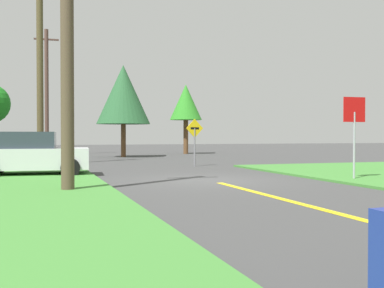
# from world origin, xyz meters

# --- Properties ---
(ground_plane) EXTENTS (120.00, 120.00, 0.00)m
(ground_plane) POSITION_xyz_m (0.00, 0.00, 0.00)
(ground_plane) COLOR #404040
(lane_stripe_center) EXTENTS (0.20, 14.00, 0.01)m
(lane_stripe_center) POSITION_xyz_m (0.00, -8.00, 0.01)
(lane_stripe_center) COLOR yellow
(lane_stripe_center) RESTS_ON ground
(stop_sign) EXTENTS (0.81, 0.07, 2.74)m
(stop_sign) POSITION_xyz_m (4.45, -1.71, 1.95)
(stop_sign) COLOR #9EA0A8
(stop_sign) RESTS_ON ground
(parked_car_near_building) EXTENTS (4.14, 2.23, 1.62)m
(parked_car_near_building) POSITION_xyz_m (-5.65, 3.50, 0.80)
(parked_car_near_building) COLOR silver
(parked_car_near_building) RESTS_ON ground
(utility_pole_near) EXTENTS (1.80, 0.34, 8.04)m
(utility_pole_near) POSITION_xyz_m (-4.67, -2.02, 4.11)
(utility_pole_near) COLOR brown
(utility_pole_near) RESTS_ON ground
(utility_pole_mid) EXTENTS (1.78, 0.50, 9.17)m
(utility_pole_mid) POSITION_xyz_m (-5.22, 10.30, 4.68)
(utility_pole_mid) COLOR #4E4427
(utility_pole_mid) RESTS_ON ground
(utility_pole_far) EXTENTS (1.80, 0.29, 9.42)m
(utility_pole_far) POSITION_xyz_m (-4.63, 22.63, 4.83)
(utility_pole_far) COLOR #513930
(utility_pole_far) RESTS_ON ground
(direction_sign) EXTENTS (0.90, 0.18, 2.28)m
(direction_sign) POSITION_xyz_m (1.80, 6.83, 1.41)
(direction_sign) COLOR slate
(direction_sign) RESTS_ON ground
(oak_tree_left) EXTENTS (3.64, 3.64, 6.26)m
(oak_tree_left) POSITION_xyz_m (0.24, 17.46, 4.24)
(oak_tree_left) COLOR brown
(oak_tree_left) RESTS_ON ground
(pine_tree_center) EXTENTS (2.56, 2.56, 5.52)m
(pine_tree_center) POSITION_xyz_m (5.96, 21.49, 4.06)
(pine_tree_center) COLOR brown
(pine_tree_center) RESTS_ON ground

